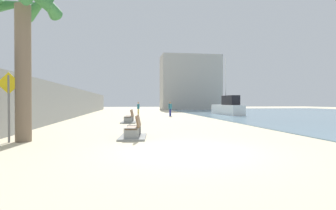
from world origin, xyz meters
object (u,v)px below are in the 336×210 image
Objects in this scene: palm_tree at (23,23)px; bench_near at (134,133)px; person_walking at (170,108)px; boat_far_left at (228,107)px; bench_far at (129,119)px; person_standing at (138,108)px; pedestrian_sign at (9,99)px.

palm_tree is 2.92× the size of bench_near.
palm_tree is at bearing -115.74° from person_walking.
boat_far_left is (7.38, 2.20, -0.02)m from person_walking.
person_walking reaches higher than bench_far.
person_walking is at bearing 76.07° from bench_near.
pedestrian_sign is (-5.57, -18.92, 0.77)m from person_standing.
person_standing is (-3.42, 1.10, -0.01)m from person_walking.
person_walking is 19.97m from pedestrian_sign.
bench_near is at bearing -120.96° from boat_far_left.
bench_near and bench_far have the same top height.
boat_far_left is at bearing 59.04° from bench_near.
person_standing reaches higher than bench_far.
person_standing is at bearing 87.34° from bench_near.
palm_tree is 2.93× the size of bench_far.
bench_near is 4.97m from pedestrian_sign.
boat_far_left reaches higher than person_standing.
person_walking is at bearing 62.45° from bench_far.
palm_tree is 4.04× the size of person_walking.
boat_far_left is 25.87m from pedestrian_sign.
bench_far is (-0.16, 8.72, 0.00)m from bench_near.
boat_far_left is at bearing 5.83° from person_standing.
boat_far_left is 2.79× the size of pedestrian_sign.
boat_far_left is at bearing 42.17° from bench_far.
person_standing is (0.85, 18.32, 0.66)m from bench_near.
bench_far is 0.29× the size of boat_far_left.
palm_tree is 2.96m from pedestrian_sign.
bench_near is 1.39× the size of person_walking.
bench_far is 15.95m from boat_far_left.
palm_tree is 0.86× the size of boat_far_left.
boat_far_left is at bearing 51.35° from palm_tree.
person_walking is 1.01× the size of person_standing.
bench_near is 22.65m from boat_far_left.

